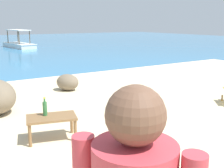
# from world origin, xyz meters

# --- Properties ---
(low_bench_table) EXTENTS (0.85, 0.63, 0.39)m
(low_bench_table) POSITION_xyz_m (-1.36, 2.03, 0.36)
(low_bench_table) COLOR brown
(low_bench_table) RESTS_ON sand_beach
(bottle) EXTENTS (0.07, 0.07, 0.30)m
(bottle) POSITION_xyz_m (-1.42, 2.12, 0.54)
(bottle) COLOR #2D6B38
(bottle) RESTS_ON low_bench_table
(shore_rock_large) EXTENTS (0.75, 0.79, 0.45)m
(shore_rock_large) POSITION_xyz_m (0.19, 4.92, 0.26)
(shore_rock_large) COLOR #756651
(shore_rock_large) RESTS_ON sand_beach
(boat_white) EXTENTS (1.60, 3.79, 1.29)m
(boat_white) POSITION_xyz_m (2.59, 19.01, 0.29)
(boat_white) COLOR white
(boat_white) RESTS_ON water_surface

